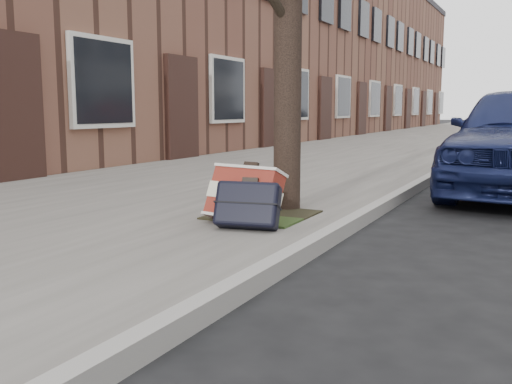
% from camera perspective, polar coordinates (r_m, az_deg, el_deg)
% --- Properties ---
extents(ground, '(120.00, 120.00, 0.00)m').
position_cam_1_polar(ground, '(3.52, 21.84, -10.09)').
color(ground, black).
rests_on(ground, ground).
extents(near_sidewalk, '(5.00, 70.00, 0.12)m').
position_cam_1_polar(near_sidewalk, '(18.79, 14.96, 4.89)').
color(near_sidewalk, gray).
rests_on(near_sidewalk, ground).
extents(house_near, '(6.80, 40.00, 7.00)m').
position_cam_1_polar(house_near, '(21.85, 0.10, 14.64)').
color(house_near, brown).
rests_on(house_near, ground).
extents(dirt_patch, '(0.85, 0.85, 0.02)m').
position_cam_1_polar(dirt_patch, '(5.16, 0.62, -2.29)').
color(dirt_patch, black).
rests_on(dirt_patch, near_sidewalk).
extents(suitcase_red, '(0.68, 0.45, 0.49)m').
position_cam_1_polar(suitcase_red, '(4.74, -1.20, -0.32)').
color(suitcase_red, maroon).
rests_on(suitcase_red, near_sidewalk).
extents(suitcase_navy, '(0.56, 0.39, 0.40)m').
position_cam_1_polar(suitcase_navy, '(4.55, -0.84, -1.24)').
color(suitcase_navy, black).
rests_on(suitcase_navy, near_sidewalk).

